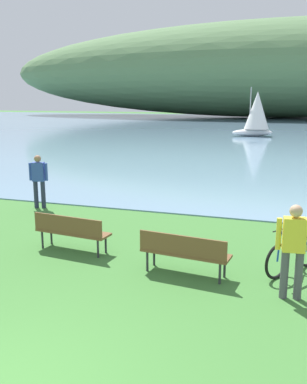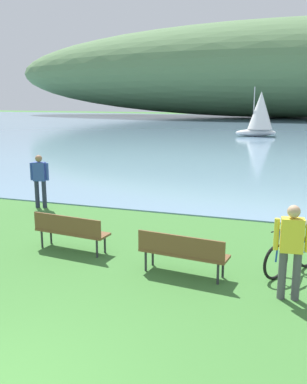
{
  "view_description": "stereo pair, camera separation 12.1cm",
  "coord_description": "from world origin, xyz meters",
  "px_view_note": "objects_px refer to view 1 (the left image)",
  "views": [
    {
      "loc": [
        3.18,
        -3.43,
        3.47
      ],
      "look_at": [
        -0.32,
        7.22,
        1.0
      ],
      "focal_mm": 39.96,
      "sensor_mm": 36.0,
      "label": 1
    },
    {
      "loc": [
        3.3,
        -3.39,
        3.47
      ],
      "look_at": [
        -0.32,
        7.22,
        1.0
      ],
      "focal_mm": 39.96,
      "sensor_mm": 36.0,
      "label": 2
    }
  ],
  "objects_px": {
    "person_on_the_grass": "(294,246)",
    "park_bench_near_camera": "(71,230)",
    "sailboat_nearest_to_shore": "(256,113)",
    "person_at_shoreline": "(39,178)",
    "park_bench_further_along": "(184,251)",
    "bicycle_leaning_near_bench": "(294,254)"
  },
  "relations": [
    {
      "from": "person_at_shoreline",
      "to": "person_on_the_grass",
      "type": "height_order",
      "value": "same"
    },
    {
      "from": "sailboat_nearest_to_shore",
      "to": "park_bench_further_along",
      "type": "bearing_deg",
      "value": -87.36
    },
    {
      "from": "person_at_shoreline",
      "to": "person_on_the_grass",
      "type": "distance_m",
      "value": 8.83
    },
    {
      "from": "person_at_shoreline",
      "to": "sailboat_nearest_to_shore",
      "type": "height_order",
      "value": "sailboat_nearest_to_shore"
    },
    {
      "from": "person_on_the_grass",
      "to": "person_at_shoreline",
      "type": "bearing_deg",
      "value": 151.8
    },
    {
      "from": "park_bench_near_camera",
      "to": "bicycle_leaning_near_bench",
      "type": "height_order",
      "value": "bicycle_leaning_near_bench"
    },
    {
      "from": "park_bench_near_camera",
      "to": "person_on_the_grass",
      "type": "relative_size",
      "value": 1.08
    },
    {
      "from": "park_bench_near_camera",
      "to": "sailboat_nearest_to_shore",
      "type": "bearing_deg",
      "value": 87.7
    },
    {
      "from": "park_bench_near_camera",
      "to": "bicycle_leaning_near_bench",
      "type": "bearing_deg",
      "value": 3.74
    },
    {
      "from": "person_at_shoreline",
      "to": "park_bench_near_camera",
      "type": "bearing_deg",
      "value": -48.02
    },
    {
      "from": "park_bench_near_camera",
      "to": "person_on_the_grass",
      "type": "xyz_separation_m",
      "value": [
        4.84,
        -0.9,
        0.46
      ]
    },
    {
      "from": "person_on_the_grass",
      "to": "park_bench_near_camera",
      "type": "bearing_deg",
      "value": 169.5
    },
    {
      "from": "person_at_shoreline",
      "to": "sailboat_nearest_to_shore",
      "type": "bearing_deg",
      "value": 81.64
    },
    {
      "from": "park_bench_further_along",
      "to": "person_at_shoreline",
      "type": "xyz_separation_m",
      "value": [
        -5.75,
        3.8,
        0.46
      ]
    },
    {
      "from": "park_bench_further_along",
      "to": "person_at_shoreline",
      "type": "height_order",
      "value": "person_at_shoreline"
    },
    {
      "from": "park_bench_near_camera",
      "to": "sailboat_nearest_to_shore",
      "type": "height_order",
      "value": "sailboat_nearest_to_shore"
    },
    {
      "from": "person_at_shoreline",
      "to": "person_on_the_grass",
      "type": "xyz_separation_m",
      "value": [
        7.78,
        -4.17,
        0.0
      ]
    },
    {
      "from": "park_bench_further_along",
      "to": "bicycle_leaning_near_bench",
      "type": "relative_size",
      "value": 1.24
    },
    {
      "from": "park_bench_further_along",
      "to": "bicycle_leaning_near_bench",
      "type": "height_order",
      "value": "bicycle_leaning_near_bench"
    },
    {
      "from": "park_bench_near_camera",
      "to": "park_bench_further_along",
      "type": "height_order",
      "value": "same"
    },
    {
      "from": "park_bench_near_camera",
      "to": "sailboat_nearest_to_shore",
      "type": "distance_m",
      "value": 32.21
    },
    {
      "from": "park_bench_further_along",
      "to": "sailboat_nearest_to_shore",
      "type": "bearing_deg",
      "value": 92.64
    }
  ]
}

